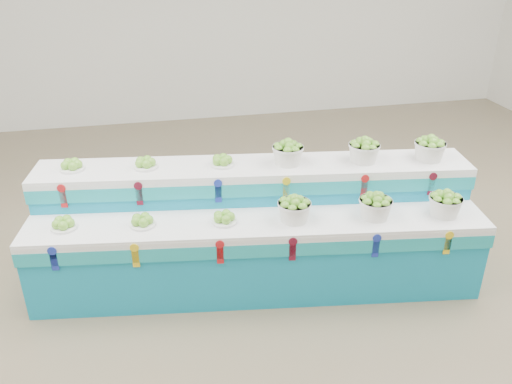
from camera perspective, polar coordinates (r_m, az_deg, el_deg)
ground at (r=4.68m, az=6.09°, el=-11.44°), size 10.00×10.00×0.00m
display_stand at (r=4.64m, az=0.00°, el=-3.97°), size 3.93×1.51×1.02m
plate_lower_left at (r=4.48m, az=-20.08°, el=-3.16°), size 0.24×0.24×0.10m
plate_lower_mid at (r=4.35m, az=-12.19°, el=-2.99°), size 0.24×0.24×0.10m
plate_lower_right at (r=4.30m, az=-3.48°, el=-2.73°), size 0.24×0.24×0.10m
basket_lower_left at (r=4.31m, az=4.15°, el=-1.82°), size 0.31×0.31×0.21m
basket_lower_mid at (r=4.46m, az=12.76°, el=-1.47°), size 0.31×0.31×0.21m
basket_lower_right at (r=4.66m, az=19.75°, el=-1.17°), size 0.31×0.31×0.21m
plate_upper_left at (r=4.76m, az=-19.29°, el=2.81°), size 0.24×0.24×0.10m
plate_upper_mid at (r=4.64m, az=-11.87°, el=3.15°), size 0.24×0.24×0.10m
plate_upper_right at (r=4.59m, az=-3.69°, el=3.45°), size 0.24×0.24×0.10m
basket_upper_left at (r=4.61m, az=3.46°, el=4.28°), size 0.31×0.31×0.21m
basket_upper_mid at (r=4.74m, az=11.58°, el=4.43°), size 0.31×0.31×0.21m
basket_upper_right at (r=4.93m, az=18.24°, el=4.49°), size 0.31×0.31×0.21m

